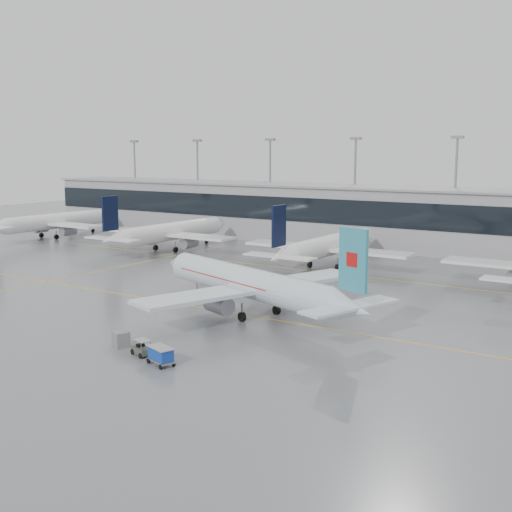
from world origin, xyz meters
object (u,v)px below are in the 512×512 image
Objects in this scene: gse_unit at (121,339)px; air_canada_jet at (253,284)px; baggage_cart at (161,354)px; baggage_tug at (142,350)px.

air_canada_jet is at bearing 98.33° from gse_unit.
baggage_cart is (2.83, -19.59, -2.86)m from air_canada_jet.
baggage_cart is 7.49m from gse_unit.
baggage_cart is at bearing 6.25° from gse_unit.
gse_unit is (-7.19, 2.07, -0.23)m from baggage_cart.
baggage_cart reaches higher than baggage_tug.
baggage_cart is at bearing -0.00° from baggage_tug.
air_canada_jet is at bearing 116.11° from baggage_cart.
gse_unit is (-4.36, -17.52, -3.09)m from air_canada_jet.
gse_unit is at bearing -178.18° from baggage_cart.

